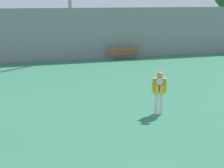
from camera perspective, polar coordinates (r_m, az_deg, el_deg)
name	(u,v)px	position (r m, az deg, el deg)	size (l,w,h in m)	color
tennis_player	(159,91)	(11.03, 8.62, -1.22)	(0.50, 0.48, 1.56)	silver
bench_courtside_far	(124,52)	(21.31, 2.28, 5.87)	(2.11, 0.40, 0.82)	brown
back_fence	(52,35)	(20.89, -10.95, 8.78)	(32.68, 0.06, 3.42)	gray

